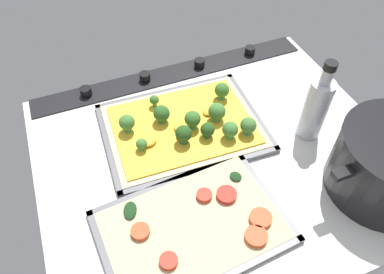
# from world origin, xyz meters

# --- Properties ---
(ground_plane) EXTENTS (0.77, 0.66, 0.03)m
(ground_plane) POSITION_xyz_m (0.00, 0.00, -0.01)
(ground_plane) COLOR silver
(stove_control_panel) EXTENTS (0.74, 0.07, 0.03)m
(stove_control_panel) POSITION_xyz_m (0.00, -0.30, 0.01)
(stove_control_panel) COLOR black
(stove_control_panel) RESTS_ON ground_plane
(baking_tray_front) EXTENTS (0.37, 0.29, 0.01)m
(baking_tray_front) POSITION_xyz_m (0.05, -0.10, 0.00)
(baking_tray_front) COLOR slate
(baking_tray_front) RESTS_ON ground_plane
(broccoli_pizza) EXTENTS (0.35, 0.26, 0.06)m
(broccoli_pizza) POSITION_xyz_m (0.04, -0.09, 0.02)
(broccoli_pizza) COLOR beige
(broccoli_pizza) RESTS_ON baking_tray_front
(baking_tray_back) EXTENTS (0.35, 0.25, 0.01)m
(baking_tray_back) POSITION_xyz_m (0.12, 0.14, 0.00)
(baking_tray_back) COLOR slate
(baking_tray_back) RESTS_ON ground_plane
(veggie_pizza_back) EXTENTS (0.33, 0.23, 0.02)m
(veggie_pizza_back) POSITION_xyz_m (0.12, 0.14, 0.01)
(veggie_pizza_back) COLOR #C8B786
(veggie_pizza_back) RESTS_ON baking_tray_back
(oil_bottle) EXTENTS (0.05, 0.05, 0.20)m
(oil_bottle) POSITION_xyz_m (-0.21, 0.02, 0.08)
(oil_bottle) COLOR #B7BCC6
(oil_bottle) RESTS_ON ground_plane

